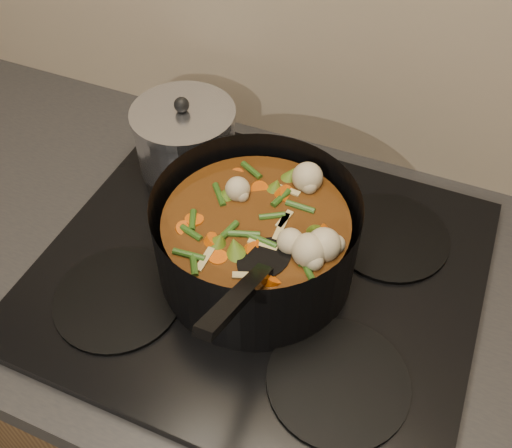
% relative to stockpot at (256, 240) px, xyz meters
% --- Properties ---
extents(counter, '(2.64, 0.64, 0.91)m').
position_rel_stockpot_xyz_m(counter, '(0.00, 0.01, -0.54)').
color(counter, brown).
rests_on(counter, ground).
extents(stovetop, '(0.62, 0.54, 0.03)m').
position_rel_stockpot_xyz_m(stovetop, '(0.00, 0.01, -0.07)').
color(stovetop, black).
rests_on(stovetop, counter).
extents(stockpot, '(0.32, 0.40, 0.20)m').
position_rel_stockpot_xyz_m(stockpot, '(0.00, 0.00, 0.00)').
color(stockpot, black).
rests_on(stockpot, stovetop).
extents(saucepan, '(0.17, 0.17, 0.14)m').
position_rel_stockpot_xyz_m(saucepan, '(-0.19, 0.16, -0.01)').
color(saucepan, silver).
rests_on(saucepan, stovetop).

